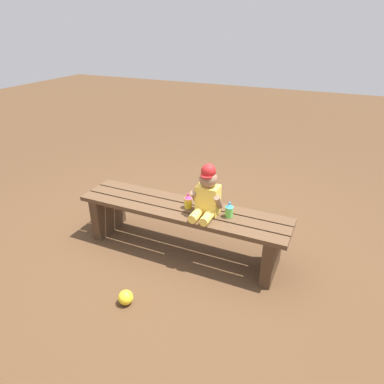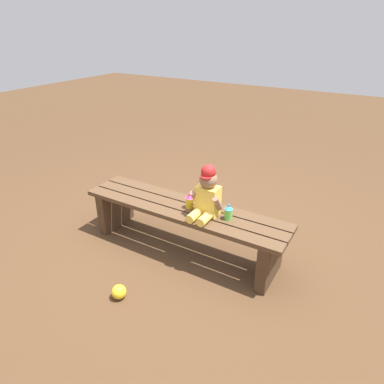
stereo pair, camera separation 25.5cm
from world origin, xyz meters
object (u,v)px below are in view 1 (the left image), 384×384
Objects in this scene: sippy_cup_right at (229,210)px; toy_ball at (126,297)px; park_bench at (182,220)px; sippy_cup_left at (188,201)px; child_figure at (207,193)px.

sippy_cup_right is 0.96m from toy_ball.
sippy_cup_left is at bearing 13.89° from park_bench.
child_figure is 0.93m from toy_ball.
sippy_cup_left is 0.85m from toy_ball.
sippy_cup_left reaches higher than toy_ball.
park_bench is at bearing 83.45° from toy_ball.
park_bench is at bearing -166.11° from sippy_cup_left.
park_bench is 13.93× the size of sippy_cup_right.
toy_ball is at bearing -100.15° from sippy_cup_left.
child_figure is 3.93× the size of toy_ball.
sippy_cup_left is 1.00× the size of sippy_cup_right.
sippy_cup_right is (0.34, 0.00, 0.00)m from sippy_cup_left.
child_figure reaches higher than toy_ball.
toy_ball is at bearing -113.16° from child_figure.
child_figure reaches higher than sippy_cup_right.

